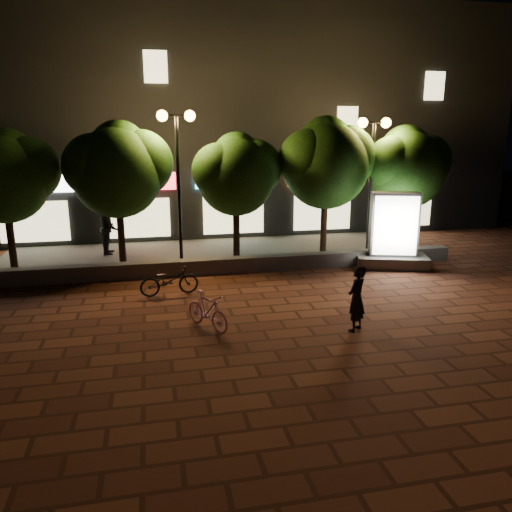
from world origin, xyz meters
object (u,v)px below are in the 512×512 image
object	(u,v)px
tree_far_left	(5,173)
tree_right	(327,160)
tree_left	(118,167)
pedestrian	(110,228)
street_lamp_left	(177,149)
scooter_pink	(207,311)
tree_far_right	(407,165)
ad_kiosk	(393,237)
rider	(356,298)
scooter_parked	(169,280)
tree_mid	(237,172)
street_lamp_right	(373,151)

from	to	relation	value
tree_far_left	tree_right	bearing A→B (deg)	0.00
tree_left	tree_right	xyz separation A→B (m)	(7.30, 0.00, 0.12)
tree_right	pedestrian	size ratio (longest dim) A/B	2.61
street_lamp_left	scooter_pink	bearing A→B (deg)	-87.85
tree_far_left	tree_right	xyz separation A→B (m)	(10.80, 0.00, 0.27)
tree_right	tree_far_right	bearing A→B (deg)	-0.00
tree_far_left	ad_kiosk	xyz separation A→B (m)	(12.59, -1.96, -2.24)
tree_far_left	tree_far_right	size ratio (longest dim) A/B	0.97
rider	scooter_parked	size ratio (longest dim) A/B	0.95
tree_far_left	tree_left	size ratio (longest dim) A/B	0.95
tree_far_left	scooter_parked	size ratio (longest dim) A/B	2.75
rider	tree_far_right	bearing A→B (deg)	-165.54
tree_right	rider	bearing A→B (deg)	-103.77
scooter_parked	pedestrian	size ratio (longest dim) A/B	0.87
tree_mid	rider	bearing A→B (deg)	-77.21
tree_left	rider	bearing A→B (deg)	-51.43
tree_right	scooter_pink	bearing A→B (deg)	-129.81
tree_far_left	tree_far_right	distance (m)	14.00
tree_right	scooter_parked	distance (m)	7.51
ad_kiosk	pedestrian	world-z (taller)	ad_kiosk
street_lamp_right	scooter_parked	world-z (taller)	street_lamp_right
tree_far_right	scooter_parked	world-z (taller)	tree_far_right
tree_far_left	scooter_parked	world-z (taller)	tree_far_left
rider	street_lamp_right	bearing A→B (deg)	-156.98
ad_kiosk	rider	xyz separation A→B (m)	(-3.50, -5.04, -0.25)
rider	tree_right	bearing A→B (deg)	-144.26
street_lamp_right	scooter_parked	size ratio (longest dim) A/B	2.96
street_lamp_left	scooter_pink	xyz separation A→B (m)	(0.22, -5.90, -3.58)
tree_right	street_lamp_right	bearing A→B (deg)	-9.10
tree_right	scooter_pink	world-z (taller)	tree_right
street_lamp_right	tree_left	bearing A→B (deg)	178.32
tree_right	scooter_parked	bearing A→B (deg)	-149.95
street_lamp_left	pedestrian	distance (m)	4.39
ad_kiosk	scooter_pink	distance (m)	8.12
tree_mid	rider	world-z (taller)	tree_mid
street_lamp_right	pedestrian	xyz separation A→B (m)	(-9.51, 2.03, -2.84)
scooter_parked	scooter_pink	bearing A→B (deg)	-171.05
tree_far_right	street_lamp_right	world-z (taller)	street_lamp_right
tree_far_left	ad_kiosk	world-z (taller)	tree_far_left
tree_far_left	street_lamp_left	distance (m)	5.50
tree_far_left	scooter_pink	size ratio (longest dim) A/B	3.08
scooter_pink	scooter_parked	bearing A→B (deg)	74.82
scooter_pink	tree_mid	bearing A→B (deg)	42.41
street_lamp_left	ad_kiosk	size ratio (longest dim) A/B	1.96
rider	pedestrian	size ratio (longest dim) A/B	0.82
tree_far_right	rider	distance (m)	8.93
tree_far_left	rider	distance (m)	11.74
scooter_pink	tree_right	bearing A→B (deg)	19.14
tree_left	ad_kiosk	distance (m)	9.60
street_lamp_right	rider	xyz separation A→B (m)	(-3.36, -6.74, -3.09)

